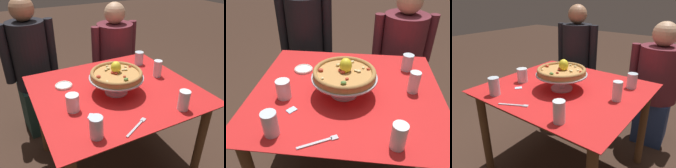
# 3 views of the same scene
# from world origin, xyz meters

# --- Properties ---
(ground_plane) EXTENTS (14.00, 14.00, 0.00)m
(ground_plane) POSITION_xyz_m (0.00, 0.00, 0.00)
(ground_plane) COLOR #3D281E
(dining_table) EXTENTS (1.09, 0.98, 0.71)m
(dining_table) POSITION_xyz_m (0.00, 0.00, 0.61)
(dining_table) COLOR brown
(dining_table) RESTS_ON ground
(pizza_stand) EXTENTS (0.36, 0.36, 0.12)m
(pizza_stand) POSITION_xyz_m (-0.01, -0.04, 0.80)
(pizza_stand) COLOR #B7B7C1
(pizza_stand) RESTS_ON dining_table
(pizza) EXTENTS (0.34, 0.34, 0.10)m
(pizza) POSITION_xyz_m (-0.01, -0.04, 0.85)
(pizza) COLOR #BC8447
(pizza) RESTS_ON pizza_stand
(water_glass_side_left) EXTENTS (0.08, 0.08, 0.11)m
(water_glass_side_left) POSITION_xyz_m (-0.34, -0.11, 0.76)
(water_glass_side_left) COLOR white
(water_glass_side_left) RESTS_ON dining_table
(water_glass_side_right) EXTENTS (0.06, 0.06, 0.13)m
(water_glass_side_right) POSITION_xyz_m (0.38, 0.03, 0.77)
(water_glass_side_right) COLOR white
(water_glass_side_right) RESTS_ON dining_table
(water_glass_front_right) EXTENTS (0.07, 0.07, 0.12)m
(water_glass_front_right) POSITION_xyz_m (0.25, -0.39, 0.76)
(water_glass_front_right) COLOR white
(water_glass_front_right) RESTS_ON dining_table
(water_glass_front_left) EXTENTS (0.07, 0.07, 0.12)m
(water_glass_front_left) POSITION_xyz_m (-0.31, -0.38, 0.76)
(water_glass_front_left) COLOR silver
(water_glass_front_left) RESTS_ON dining_table
(water_glass_back_right) EXTENTS (0.07, 0.07, 0.11)m
(water_glass_back_right) POSITION_xyz_m (0.38, 0.28, 0.76)
(water_glass_back_right) COLOR silver
(water_glass_back_right) RESTS_ON dining_table
(side_plate) EXTENTS (0.12, 0.12, 0.02)m
(side_plate) POSITION_xyz_m (-0.31, 0.20, 0.72)
(side_plate) COLOR white
(side_plate) RESTS_ON dining_table
(dinner_fork) EXTENTS (0.18, 0.10, 0.01)m
(dinner_fork) POSITION_xyz_m (-0.08, -0.41, 0.71)
(dinner_fork) COLOR #B7B7C1
(dinner_fork) RESTS_ON dining_table
(sugar_packet) EXTENTS (0.06, 0.06, 0.00)m
(sugar_packet) POSITION_xyz_m (-0.27, -0.21, 0.71)
(sugar_packet) COLOR silver
(sugar_packet) RESTS_ON dining_table
(diner_left) EXTENTS (0.47, 0.34, 1.25)m
(diner_left) POSITION_xyz_m (-0.43, 0.77, 0.59)
(diner_left) COLOR #1E3833
(diner_left) RESTS_ON ground
(diner_right) EXTENTS (0.52, 0.40, 1.14)m
(diner_right) POSITION_xyz_m (0.43, 0.82, 0.56)
(diner_right) COLOR navy
(diner_right) RESTS_ON ground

